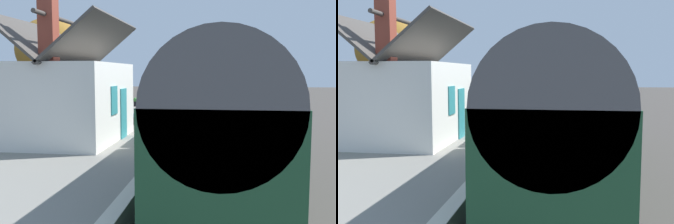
% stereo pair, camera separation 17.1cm
% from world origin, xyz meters
% --- Properties ---
extents(ground_plane, '(160.00, 160.00, 0.00)m').
position_xyz_m(ground_plane, '(0.00, 0.00, 0.00)').
color(ground_plane, '#423D38').
extents(platform, '(32.00, 6.25, 0.81)m').
position_xyz_m(platform, '(0.00, 4.12, 0.40)').
color(platform, gray).
rests_on(platform, ground).
extents(platform_edge_coping, '(32.00, 0.36, 0.02)m').
position_xyz_m(platform_edge_coping, '(0.00, 1.18, 0.81)').
color(platform_edge_coping, beige).
rests_on(platform_edge_coping, platform).
extents(rail_near, '(52.00, 0.08, 0.14)m').
position_xyz_m(rail_near, '(0.00, -1.62, 0.07)').
color(rail_near, gray).
rests_on(rail_near, ground).
extents(rail_far, '(52.00, 0.08, 0.14)m').
position_xyz_m(rail_far, '(0.00, -0.18, 0.07)').
color(rail_far, gray).
rests_on(rail_far, ground).
extents(train, '(17.87, 2.73, 4.32)m').
position_xyz_m(train, '(-5.80, -0.90, 2.22)').
color(train, black).
rests_on(train, ground).
extents(station_building, '(6.00, 4.15, 5.99)m').
position_xyz_m(station_building, '(-5.55, 5.19, 2.53)').
color(station_building, white).
rests_on(station_building, platform).
extents(bench_near_building, '(1.40, 0.44, 0.88)m').
position_xyz_m(bench_near_building, '(5.96, 3.53, 1.28)').
color(bench_near_building, '#26727F').
rests_on(bench_near_building, platform).
extents(bench_mid_platform, '(1.41, 0.47, 0.88)m').
position_xyz_m(bench_mid_platform, '(2.77, 3.85, 1.28)').
color(bench_mid_platform, '#26727F').
rests_on(bench_mid_platform, platform).
extents(bench_platform_end, '(1.42, 0.49, 0.88)m').
position_xyz_m(bench_platform_end, '(8.80, 3.74, 1.28)').
color(bench_platform_end, '#26727F').
rests_on(bench_platform_end, platform).
extents(bench_by_lamp, '(1.40, 0.44, 0.88)m').
position_xyz_m(bench_by_lamp, '(-0.09, 3.77, 1.28)').
color(bench_by_lamp, '#26727F').
rests_on(bench_by_lamp, platform).
extents(planter_corner_building, '(0.39, 0.39, 0.73)m').
position_xyz_m(planter_corner_building, '(10.57, 6.18, 1.21)').
color(planter_corner_building, black).
rests_on(planter_corner_building, platform).
extents(planter_edge_far, '(0.54, 0.54, 0.81)m').
position_xyz_m(planter_edge_far, '(1.84, 2.41, 1.22)').
color(planter_edge_far, '#9E5138').
rests_on(planter_edge_far, platform).
extents(planter_under_sign, '(0.55, 0.55, 0.83)m').
position_xyz_m(planter_under_sign, '(6.61, 1.74, 1.24)').
color(planter_under_sign, black).
rests_on(planter_under_sign, platform).
extents(lamp_post_platform, '(0.32, 0.50, 3.74)m').
position_xyz_m(lamp_post_platform, '(4.77, 1.81, 3.41)').
color(lamp_post_platform, black).
rests_on(lamp_post_platform, platform).
extents(station_sign_board, '(0.96, 0.06, 1.57)m').
position_xyz_m(station_sign_board, '(0.08, 1.75, 1.99)').
color(station_sign_board, black).
rests_on(station_sign_board, platform).
extents(tree_far_left, '(5.06, 5.15, 7.69)m').
position_xyz_m(tree_far_left, '(7.52, 12.08, 5.31)').
color(tree_far_left, '#4C3828').
rests_on(tree_far_left, ground).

